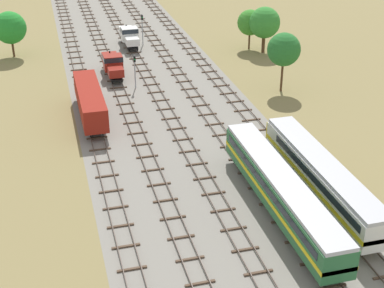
{
  "coord_description": "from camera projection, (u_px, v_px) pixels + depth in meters",
  "views": [
    {
      "loc": [
        -14.03,
        -15.54,
        29.13
      ],
      "look_at": [
        0.0,
        36.43,
        1.5
      ],
      "focal_mm": 52.79,
      "sensor_mm": 36.0,
      "label": 1
    }
  ],
  "objects": [
    {
      "name": "lineside_tree_0",
      "position": [
        265.0,
        23.0,
        91.2
      ],
      "size": [
        5.05,
        5.05,
        7.51
      ],
      "color": "#4C331E",
      "rests_on": "ground"
    },
    {
      "name": "track_centre",
      "position": [
        186.0,
        85.0,
        79.9
      ],
      "size": [
        2.4,
        126.0,
        0.29
      ],
      "color": "#47382D",
      "rests_on": "ground"
    },
    {
      "name": "signal_post_near",
      "position": [
        142.0,
        26.0,
        95.56
      ],
      "size": [
        0.28,
        0.47,
        5.3
      ],
      "color": "gray",
      "rests_on": "ground"
    },
    {
      "name": "track_far_left",
      "position": [
        85.0,
        95.0,
        76.6
      ],
      "size": [
        2.4,
        126.0,
        0.29
      ],
      "color": "#47382D",
      "rests_on": "ground"
    },
    {
      "name": "track_centre_right",
      "position": [
        218.0,
        82.0,
        80.99
      ],
      "size": [
        2.4,
        126.0,
        0.29
      ],
      "color": "#47382D",
      "rests_on": "ground"
    },
    {
      "name": "shunter_loco_left_midfar",
      "position": [
        113.0,
        63.0,
        82.33
      ],
      "size": [
        2.74,
        8.46,
        3.1
      ],
      "color": "maroon",
      "rests_on": "ground"
    },
    {
      "name": "lineside_tree_1",
      "position": [
        284.0,
        50.0,
        75.44
      ],
      "size": [
        4.51,
        4.51,
        8.21
      ],
      "color": "#4C331E",
      "rests_on": "ground"
    },
    {
      "name": "lineside_tree_2",
      "position": [
        250.0,
        23.0,
        93.16
      ],
      "size": [
        4.23,
        4.23,
        6.59
      ],
      "color": "#4C331E",
      "rests_on": "ground"
    },
    {
      "name": "shunter_loco_centre_left_far",
      "position": [
        129.0,
        35.0,
        95.38
      ],
      "size": [
        2.74,
        8.46,
        3.1
      ],
      "color": "white",
      "rests_on": "ground"
    },
    {
      "name": "signal_post_nearest",
      "position": [
        135.0,
        67.0,
        77.78
      ],
      "size": [
        0.28,
        0.47,
        4.75
      ],
      "color": "gray",
      "rests_on": "ground"
    },
    {
      "name": "lineside_tree_3",
      "position": [
        10.0,
        28.0,
        89.28
      ],
      "size": [
        5.12,
        5.12,
        7.33
      ],
      "color": "#4C331E",
      "rests_on": "ground"
    },
    {
      "name": "ground_plane",
      "position": [
        155.0,
        91.0,
        78.0
      ],
      "size": [
        480.0,
        480.0,
        0.0
      ],
      "primitive_type": "plane",
      "color": "olive"
    },
    {
      "name": "track_centre_left",
      "position": [
        154.0,
        88.0,
        78.8
      ],
      "size": [
        2.4,
        126.0,
        0.29
      ],
      "color": "#47382D",
      "rests_on": "ground"
    },
    {
      "name": "freight_boxcar_far_left_mid",
      "position": [
        90.0,
        100.0,
        68.87
      ],
      "size": [
        2.87,
        14.0,
        3.6
      ],
      "color": "maroon",
      "rests_on": "ground"
    },
    {
      "name": "track_left",
      "position": [
        120.0,
        91.0,
        77.7
      ],
      "size": [
        2.4,
        126.0,
        0.29
      ],
      "color": "#47382D",
      "rests_on": "ground"
    },
    {
      "name": "diesel_railcar_centre_right_near",
      "position": [
        322.0,
        175.0,
        52.48
      ],
      "size": [
        2.96,
        20.5,
        3.8
      ],
      "color": "white",
      "rests_on": "ground"
    },
    {
      "name": "passenger_coach_centre_nearest",
      "position": [
        281.0,
        190.0,
        50.17
      ],
      "size": [
        2.96,
        22.0,
        3.8
      ],
      "color": "#286638",
      "rests_on": "ground"
    },
    {
      "name": "ballast_bed",
      "position": [
        155.0,
        91.0,
        78.0
      ],
      "size": [
        22.94,
        176.0,
        0.01
      ],
      "primitive_type": "cube",
      "color": "gray",
      "rests_on": "ground"
    }
  ]
}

